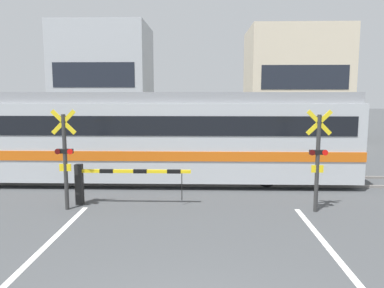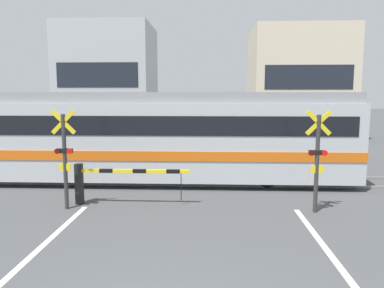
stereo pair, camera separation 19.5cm
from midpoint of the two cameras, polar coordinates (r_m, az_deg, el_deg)
name	(u,v)px [view 2 (the right image)]	position (r m, az deg, el deg)	size (l,w,h in m)	color
rail_track_near	(193,185)	(12.99, 0.61, -6.31)	(50.00, 0.10, 0.08)	gray
rail_track_far	(195,176)	(14.39, 0.81, -4.93)	(50.00, 0.10, 0.08)	gray
commuter_train	(126,134)	(13.70, -9.64, 1.49)	(16.16, 2.70, 3.23)	#B7BCC1
crossing_barrier_near	(105,178)	(11.03, -12.65, -5.13)	(3.30, 0.20, 1.18)	black
crossing_barrier_far	(253,150)	(16.46, 9.59, -0.88)	(3.30, 0.20, 1.18)	black
crossing_signal_left	(65,155)	(10.74, -18.35, -1.61)	(0.68, 0.15, 2.76)	#333333
crossing_signal_right	(317,157)	(10.47, 19.05, -1.87)	(0.68, 0.15, 2.76)	#333333
pedestrian	(206,136)	(19.94, 2.43, 1.29)	(0.38, 0.22, 1.69)	brown
building_left_of_street	(109,82)	(28.10, -12.37, 9.15)	(6.37, 5.63, 8.01)	#B2B7BC
building_right_of_street	(298,84)	(27.93, 16.08, 8.72)	(6.63, 5.63, 7.71)	beige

